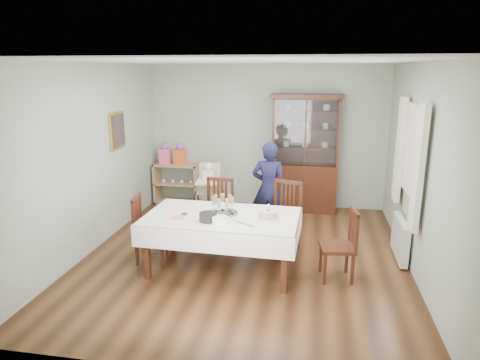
% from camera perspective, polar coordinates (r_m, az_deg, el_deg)
% --- Properties ---
extents(floor, '(5.00, 5.00, 0.00)m').
position_cam_1_polar(floor, '(6.24, 0.67, -10.07)').
color(floor, '#593319').
rests_on(floor, ground).
extents(room_shell, '(5.00, 5.00, 5.00)m').
position_cam_1_polar(room_shell, '(6.27, 1.51, 6.31)').
color(room_shell, '#9EAA99').
rests_on(room_shell, floor).
extents(dining_table, '(2.04, 1.22, 0.76)m').
position_cam_1_polar(dining_table, '(5.71, -2.40, -8.32)').
color(dining_table, '#462311').
rests_on(dining_table, floor).
extents(china_cabinet, '(1.30, 0.48, 2.18)m').
position_cam_1_polar(china_cabinet, '(8.00, 8.65, 3.72)').
color(china_cabinet, '#462311').
rests_on(china_cabinet, floor).
extents(sideboard, '(0.90, 0.38, 0.80)m').
position_cam_1_polar(sideboard, '(8.61, -8.40, -0.44)').
color(sideboard, tan).
rests_on(sideboard, floor).
extents(picture_frame, '(0.04, 0.48, 0.58)m').
position_cam_1_polar(picture_frame, '(7.19, -16.05, 6.38)').
color(picture_frame, gold).
rests_on(picture_frame, room_shell).
extents(window, '(0.04, 1.02, 1.22)m').
position_cam_1_polar(window, '(6.14, 22.16, 3.60)').
color(window, white).
rests_on(window, room_shell).
extents(curtain_left, '(0.07, 0.30, 1.55)m').
position_cam_1_polar(curtain_left, '(5.55, 22.73, 1.43)').
color(curtain_left, silver).
rests_on(curtain_left, room_shell).
extents(curtain_right, '(0.07, 0.30, 1.55)m').
position_cam_1_polar(curtain_right, '(6.74, 20.53, 3.78)').
color(curtain_right, silver).
rests_on(curtain_right, room_shell).
extents(radiator, '(0.10, 0.80, 0.55)m').
position_cam_1_polar(radiator, '(6.46, 20.58, -7.31)').
color(radiator, white).
rests_on(radiator, floor).
extents(chair_far_left, '(0.47, 0.47, 0.99)m').
position_cam_1_polar(chair_far_left, '(6.60, -3.06, -5.95)').
color(chair_far_left, '#462311').
rests_on(chair_far_left, floor).
extents(chair_far_right, '(0.56, 0.56, 1.01)m').
position_cam_1_polar(chair_far_right, '(6.40, 5.73, -6.61)').
color(chair_far_right, '#462311').
rests_on(chair_far_right, floor).
extents(chair_end_left, '(0.47, 0.47, 0.93)m').
position_cam_1_polar(chair_end_left, '(6.14, -11.81, -8.02)').
color(chair_end_left, '#462311').
rests_on(chair_end_left, floor).
extents(chair_end_right, '(0.47, 0.47, 0.93)m').
position_cam_1_polar(chair_end_right, '(5.66, 12.92, -10.11)').
color(chair_end_right, '#462311').
rests_on(chair_end_right, floor).
extents(woman, '(0.58, 0.40, 1.51)m').
position_cam_1_polar(woman, '(6.84, 3.88, -1.14)').
color(woman, black).
rests_on(woman, floor).
extents(high_chair, '(0.52, 0.52, 1.09)m').
position_cam_1_polar(high_chair, '(7.33, -4.11, -2.76)').
color(high_chair, black).
rests_on(high_chair, floor).
extents(champagne_tray, '(0.40, 0.40, 0.24)m').
position_cam_1_polar(champagne_tray, '(5.61, -2.31, -3.86)').
color(champagne_tray, silver).
rests_on(champagne_tray, dining_table).
extents(birthday_cake, '(0.28, 0.28, 0.19)m').
position_cam_1_polar(birthday_cake, '(5.46, 3.78, -4.63)').
color(birthday_cake, white).
rests_on(birthday_cake, dining_table).
extents(plate_stack_dark, '(0.25, 0.25, 0.11)m').
position_cam_1_polar(plate_stack_dark, '(5.37, -4.29, -4.93)').
color(plate_stack_dark, black).
rests_on(plate_stack_dark, dining_table).
extents(plate_stack_white, '(0.23, 0.23, 0.09)m').
position_cam_1_polar(plate_stack_white, '(5.27, -2.63, -5.40)').
color(plate_stack_white, white).
rests_on(plate_stack_white, dining_table).
extents(napkin_stack, '(0.15, 0.15, 0.02)m').
position_cam_1_polar(napkin_stack, '(5.53, -8.21, -4.94)').
color(napkin_stack, '#F15888').
rests_on(napkin_stack, dining_table).
extents(cutlery, '(0.10, 0.15, 0.01)m').
position_cam_1_polar(cutlery, '(5.66, -7.80, -4.52)').
color(cutlery, silver).
rests_on(cutlery, dining_table).
extents(cake_knife, '(0.25, 0.16, 0.01)m').
position_cam_1_polar(cake_knife, '(5.26, 0.64, -5.89)').
color(cake_knife, silver).
rests_on(cake_knife, dining_table).
extents(gift_bag_pink, '(0.22, 0.14, 0.40)m').
position_cam_1_polar(gift_bag_pink, '(8.53, -9.98, 3.35)').
color(gift_bag_pink, '#F15888').
rests_on(gift_bag_pink, sideboard).
extents(gift_bag_orange, '(0.23, 0.16, 0.41)m').
position_cam_1_polar(gift_bag_orange, '(8.43, -8.01, 3.33)').
color(gift_bag_orange, '#DE5C23').
rests_on(gift_bag_orange, sideboard).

